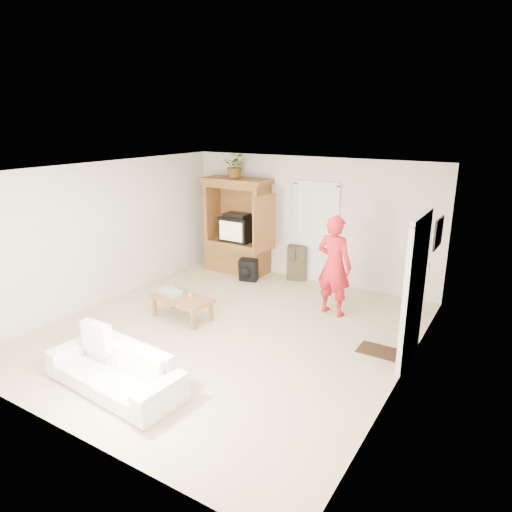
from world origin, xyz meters
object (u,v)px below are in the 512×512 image
at_px(sofa, 114,369).
at_px(man, 334,266).
at_px(armoire, 238,232).
at_px(coffee_table, 182,300).

bearing_deg(sofa, man, 73.24).
relative_size(man, sofa, 0.92).
distance_m(armoire, coffee_table, 2.80).
relative_size(man, coffee_table, 1.61).
bearing_deg(armoire, sofa, -74.90).
bearing_deg(man, coffee_table, 44.88).
xyz_separation_m(armoire, man, (2.73, -1.11, -0.02)).
bearing_deg(coffee_table, man, 41.45).
xyz_separation_m(man, sofa, (-1.44, -3.68, -0.61)).
distance_m(armoire, sofa, 5.00).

